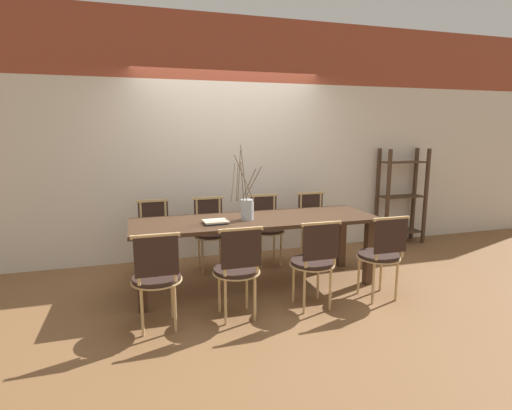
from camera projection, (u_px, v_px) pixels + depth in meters
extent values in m
plane|color=brown|center=(256.00, 285.00, 4.52)|extent=(16.00, 16.00, 0.00)
cube|color=beige|center=(229.00, 171.00, 5.49)|extent=(12.00, 0.06, 2.36)
cube|color=brown|center=(228.00, 48.00, 5.20)|extent=(12.00, 0.06, 0.84)
cube|color=#422B1C|center=(256.00, 220.00, 4.38)|extent=(2.69, 0.84, 0.04)
cube|color=#422B1C|center=(141.00, 275.00, 3.80)|extent=(0.09, 0.09, 0.73)
cube|color=#422B1C|center=(369.00, 252.00, 4.51)|extent=(0.09, 0.09, 0.73)
cube|color=#422B1C|center=(140.00, 256.00, 4.39)|extent=(0.09, 0.09, 0.73)
cube|color=#422B1C|center=(341.00, 238.00, 5.10)|extent=(0.09, 0.09, 0.73)
cylinder|color=black|center=(157.00, 278.00, 3.48)|extent=(0.42, 0.42, 0.04)
cylinder|color=tan|center=(157.00, 280.00, 3.48)|extent=(0.44, 0.44, 0.01)
cylinder|color=tan|center=(142.00, 299.00, 3.61)|extent=(0.03, 0.03, 0.44)
cylinder|color=tan|center=(172.00, 295.00, 3.69)|extent=(0.03, 0.03, 0.44)
cylinder|color=tan|center=(142.00, 312.00, 3.36)|extent=(0.03, 0.03, 0.44)
cylinder|color=tan|center=(175.00, 308.00, 3.43)|extent=(0.03, 0.03, 0.44)
cylinder|color=tan|center=(138.00, 261.00, 3.23)|extent=(0.03, 0.03, 0.42)
cylinder|color=tan|center=(175.00, 257.00, 3.31)|extent=(0.03, 0.03, 0.42)
cube|color=black|center=(156.00, 257.00, 3.26)|extent=(0.36, 0.02, 0.34)
cube|color=tan|center=(155.00, 236.00, 3.23)|extent=(0.40, 0.03, 0.03)
cylinder|color=black|center=(236.00, 270.00, 3.68)|extent=(0.42, 0.42, 0.04)
cylinder|color=tan|center=(236.00, 272.00, 3.69)|extent=(0.44, 0.44, 0.01)
cylinder|color=tan|center=(219.00, 290.00, 3.82)|extent=(0.03, 0.03, 0.44)
cylinder|color=tan|center=(247.00, 287.00, 3.89)|extent=(0.03, 0.03, 0.44)
cylinder|color=tan|center=(226.00, 302.00, 3.56)|extent=(0.03, 0.03, 0.44)
cylinder|color=tan|center=(255.00, 298.00, 3.64)|extent=(0.03, 0.03, 0.44)
cylinder|color=tan|center=(225.00, 253.00, 3.43)|extent=(0.03, 0.03, 0.42)
cylinder|color=tan|center=(257.00, 250.00, 3.52)|extent=(0.03, 0.03, 0.42)
cube|color=black|center=(241.00, 249.00, 3.47)|extent=(0.36, 0.02, 0.34)
cube|color=tan|center=(241.00, 230.00, 3.44)|extent=(0.40, 0.03, 0.03)
cylinder|color=black|center=(312.00, 262.00, 3.90)|extent=(0.42, 0.42, 0.04)
cylinder|color=tan|center=(312.00, 264.00, 3.91)|extent=(0.44, 0.44, 0.01)
cylinder|color=tan|center=(293.00, 281.00, 4.03)|extent=(0.03, 0.03, 0.44)
cylinder|color=tan|center=(318.00, 279.00, 4.11)|extent=(0.03, 0.03, 0.44)
cylinder|color=tan|center=(304.00, 292.00, 3.78)|extent=(0.03, 0.03, 0.44)
cylinder|color=tan|center=(330.00, 288.00, 3.86)|extent=(0.03, 0.03, 0.44)
cylinder|color=tan|center=(306.00, 246.00, 3.65)|extent=(0.03, 0.03, 0.42)
cylinder|color=tan|center=(335.00, 243.00, 3.73)|extent=(0.03, 0.03, 0.42)
cube|color=black|center=(321.00, 242.00, 3.68)|extent=(0.36, 0.02, 0.34)
cube|color=tan|center=(321.00, 224.00, 3.66)|extent=(0.40, 0.03, 0.03)
cylinder|color=black|center=(379.00, 255.00, 4.12)|extent=(0.42, 0.42, 0.04)
cylinder|color=tan|center=(378.00, 257.00, 4.12)|extent=(0.44, 0.44, 0.01)
cylinder|color=tan|center=(359.00, 274.00, 4.25)|extent=(0.03, 0.03, 0.44)
cylinder|color=tan|center=(381.00, 271.00, 4.33)|extent=(0.03, 0.03, 0.44)
cylinder|color=tan|center=(373.00, 283.00, 3.99)|extent=(0.03, 0.03, 0.44)
cylinder|color=tan|center=(397.00, 280.00, 4.07)|extent=(0.03, 0.03, 0.44)
cylinder|color=tan|center=(377.00, 239.00, 3.86)|extent=(0.03, 0.03, 0.42)
cylinder|color=tan|center=(403.00, 237.00, 3.95)|extent=(0.03, 0.03, 0.42)
cube|color=black|center=(391.00, 236.00, 3.90)|extent=(0.36, 0.02, 0.34)
cube|color=tan|center=(392.00, 219.00, 3.87)|extent=(0.40, 0.03, 0.03)
cylinder|color=black|center=(155.00, 238.00, 4.77)|extent=(0.42, 0.42, 0.04)
cylinder|color=tan|center=(155.00, 240.00, 4.77)|extent=(0.44, 0.44, 0.01)
cylinder|color=tan|center=(168.00, 260.00, 4.72)|extent=(0.03, 0.03, 0.44)
cylinder|color=tan|center=(145.00, 262.00, 4.64)|extent=(0.03, 0.03, 0.44)
cylinder|color=tan|center=(167.00, 253.00, 4.98)|extent=(0.03, 0.03, 0.44)
cylinder|color=tan|center=(144.00, 255.00, 4.90)|extent=(0.03, 0.03, 0.44)
cylinder|color=tan|center=(166.00, 216.00, 4.94)|extent=(0.03, 0.03, 0.42)
cylinder|color=tan|center=(141.00, 217.00, 4.85)|extent=(0.03, 0.03, 0.42)
cube|color=black|center=(153.00, 215.00, 4.90)|extent=(0.36, 0.02, 0.34)
cube|color=tan|center=(153.00, 201.00, 4.86)|extent=(0.40, 0.03, 0.03)
cylinder|color=black|center=(211.00, 234.00, 4.96)|extent=(0.42, 0.42, 0.04)
cylinder|color=tan|center=(211.00, 236.00, 4.97)|extent=(0.44, 0.44, 0.01)
cylinder|color=tan|center=(225.00, 254.00, 4.92)|extent=(0.03, 0.03, 0.44)
cylinder|color=tan|center=(203.00, 256.00, 4.84)|extent=(0.03, 0.03, 0.44)
cylinder|color=tan|center=(220.00, 248.00, 5.17)|extent=(0.03, 0.03, 0.44)
cylinder|color=tan|center=(199.00, 250.00, 5.10)|extent=(0.03, 0.03, 0.44)
cylinder|color=tan|center=(220.00, 212.00, 5.13)|extent=(0.03, 0.03, 0.42)
cylinder|color=tan|center=(197.00, 214.00, 5.05)|extent=(0.03, 0.03, 0.42)
cube|color=black|center=(208.00, 211.00, 5.09)|extent=(0.36, 0.02, 0.34)
cube|color=tan|center=(208.00, 198.00, 5.05)|extent=(0.40, 0.03, 0.03)
cylinder|color=black|center=(268.00, 230.00, 5.17)|extent=(0.42, 0.42, 0.04)
cylinder|color=tan|center=(268.00, 231.00, 5.18)|extent=(0.44, 0.44, 0.01)
cylinder|color=tan|center=(281.00, 249.00, 5.13)|extent=(0.03, 0.03, 0.44)
cylinder|color=tan|center=(261.00, 251.00, 5.05)|extent=(0.03, 0.03, 0.44)
cylinder|color=tan|center=(274.00, 244.00, 5.39)|extent=(0.03, 0.03, 0.44)
cylinder|color=tan|center=(255.00, 245.00, 5.31)|extent=(0.03, 0.03, 0.44)
cylinder|color=tan|center=(274.00, 209.00, 5.34)|extent=(0.03, 0.03, 0.42)
cylinder|color=tan|center=(253.00, 211.00, 5.26)|extent=(0.03, 0.03, 0.42)
cube|color=black|center=(264.00, 208.00, 5.30)|extent=(0.36, 0.02, 0.34)
cube|color=tan|center=(264.00, 195.00, 5.27)|extent=(0.40, 0.03, 0.03)
cylinder|color=black|center=(316.00, 226.00, 5.37)|extent=(0.42, 0.42, 0.04)
cylinder|color=tan|center=(316.00, 228.00, 5.37)|extent=(0.44, 0.44, 0.01)
cylinder|color=tan|center=(329.00, 245.00, 5.32)|extent=(0.03, 0.03, 0.44)
cylinder|color=tan|center=(310.00, 247.00, 5.24)|extent=(0.03, 0.03, 0.44)
cylinder|color=tan|center=(320.00, 240.00, 5.58)|extent=(0.03, 0.03, 0.44)
cylinder|color=tan|center=(302.00, 241.00, 5.50)|extent=(0.03, 0.03, 0.44)
cylinder|color=tan|center=(320.00, 207.00, 5.54)|extent=(0.03, 0.03, 0.42)
cylinder|color=tan|center=(301.00, 208.00, 5.45)|extent=(0.03, 0.03, 0.42)
cube|color=black|center=(310.00, 206.00, 5.50)|extent=(0.36, 0.02, 0.34)
cube|color=tan|center=(311.00, 193.00, 5.46)|extent=(0.40, 0.03, 0.03)
cylinder|color=#B2BCC1|center=(247.00, 210.00, 4.30)|extent=(0.14, 0.14, 0.22)
cylinder|color=brown|center=(244.00, 178.00, 4.13)|extent=(0.19, 0.12, 0.48)
cylinder|color=brown|center=(242.00, 181.00, 4.22)|extent=(0.01, 0.12, 0.40)
cylinder|color=brown|center=(244.00, 173.00, 4.19)|extent=(0.05, 0.10, 0.58)
cylinder|color=brown|center=(239.00, 175.00, 4.24)|extent=(0.08, 0.16, 0.52)
cylinder|color=brown|center=(249.00, 184.00, 4.32)|extent=(0.13, 0.09, 0.33)
cylinder|color=brown|center=(233.00, 182.00, 4.26)|extent=(0.12, 0.29, 0.38)
cylinder|color=brown|center=(237.00, 183.00, 4.25)|extent=(0.08, 0.21, 0.37)
cylinder|color=brown|center=(253.00, 182.00, 4.33)|extent=(0.13, 0.19, 0.36)
cube|color=#234C8C|center=(215.00, 223.00, 4.13)|extent=(0.19, 0.16, 0.02)
cube|color=beige|center=(216.00, 221.00, 4.14)|extent=(0.26, 0.21, 0.02)
cube|color=#422D1E|center=(388.00, 199.00, 5.90)|extent=(0.04, 0.04, 1.46)
cube|color=#422D1E|center=(426.00, 197.00, 6.09)|extent=(0.04, 0.04, 1.46)
cube|color=#422D1E|center=(377.00, 196.00, 6.15)|extent=(0.04, 0.04, 1.46)
cube|color=#422D1E|center=(414.00, 194.00, 6.34)|extent=(0.04, 0.04, 1.46)
cube|color=#422D1E|center=(399.00, 232.00, 6.22)|extent=(0.67, 0.27, 0.02)
cube|color=#422D1E|center=(401.00, 196.00, 6.12)|extent=(0.67, 0.27, 0.02)
cube|color=#422D1E|center=(404.00, 162.00, 6.02)|extent=(0.67, 0.27, 0.02)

